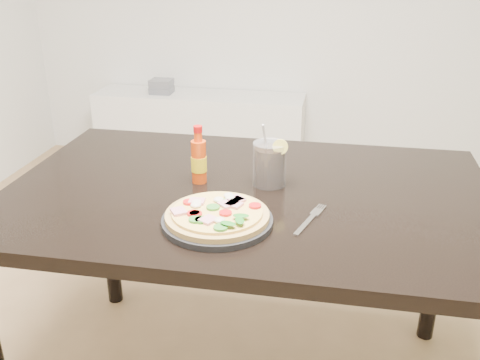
% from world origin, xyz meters
% --- Properties ---
extents(dining_table, '(1.40, 0.90, 0.75)m').
position_xyz_m(dining_table, '(-0.13, 0.08, 0.67)').
color(dining_table, black).
rests_on(dining_table, ground).
extents(plate, '(0.28, 0.28, 0.02)m').
position_xyz_m(plate, '(-0.17, -0.14, 0.76)').
color(plate, black).
rests_on(plate, dining_table).
extents(pizza, '(0.26, 0.26, 0.03)m').
position_xyz_m(pizza, '(-0.17, -0.14, 0.78)').
color(pizza, tan).
rests_on(pizza, plate).
extents(hot_sauce_bottle, '(0.05, 0.05, 0.17)m').
position_xyz_m(hot_sauce_bottle, '(-0.28, 0.11, 0.82)').
color(hot_sauce_bottle, '#DA420C').
rests_on(hot_sauce_bottle, dining_table).
extents(cola_cup, '(0.10, 0.10, 0.19)m').
position_xyz_m(cola_cup, '(-0.07, 0.13, 0.81)').
color(cola_cup, black).
rests_on(cola_cup, dining_table).
extents(fork, '(0.07, 0.18, 0.00)m').
position_xyz_m(fork, '(0.06, -0.07, 0.75)').
color(fork, silver).
rests_on(fork, dining_table).
extents(media_console, '(1.40, 0.34, 0.50)m').
position_xyz_m(media_console, '(-0.80, 2.07, 0.25)').
color(media_console, white).
rests_on(media_console, ground).
extents(cd_stack, '(0.14, 0.12, 0.09)m').
position_xyz_m(cd_stack, '(-1.05, 2.05, 0.55)').
color(cd_stack, slate).
rests_on(cd_stack, media_console).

